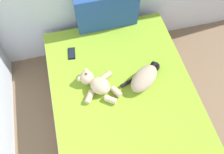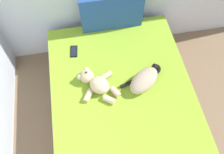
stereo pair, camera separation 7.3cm
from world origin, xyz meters
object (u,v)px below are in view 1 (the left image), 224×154
(teddy_bear, at_px, (96,84))
(cell_phone, at_px, (72,53))
(cat, at_px, (145,77))
(bed, at_px, (125,111))
(patterned_cushion, at_px, (107,11))

(teddy_bear, height_order, cell_phone, teddy_bear)
(cat, xyz_separation_m, cell_phone, (-0.64, 0.49, -0.07))
(bed, xyz_separation_m, cat, (0.22, 0.16, 0.33))
(teddy_bear, xyz_separation_m, cell_phone, (-0.17, 0.44, -0.06))
(bed, height_order, cat, cat)
(patterned_cushion, bearing_deg, cell_phone, -147.39)
(bed, xyz_separation_m, cell_phone, (-0.41, 0.65, 0.26))
(bed, bearing_deg, cell_phone, 122.40)
(patterned_cushion, distance_m, teddy_bear, 0.80)
(teddy_bear, bearing_deg, bed, -40.80)
(cat, bearing_deg, cell_phone, 142.28)
(patterned_cushion, distance_m, cell_phone, 0.58)
(cat, distance_m, cell_phone, 0.81)
(patterned_cushion, bearing_deg, teddy_bear, -110.91)
(bed, height_order, teddy_bear, teddy_bear)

